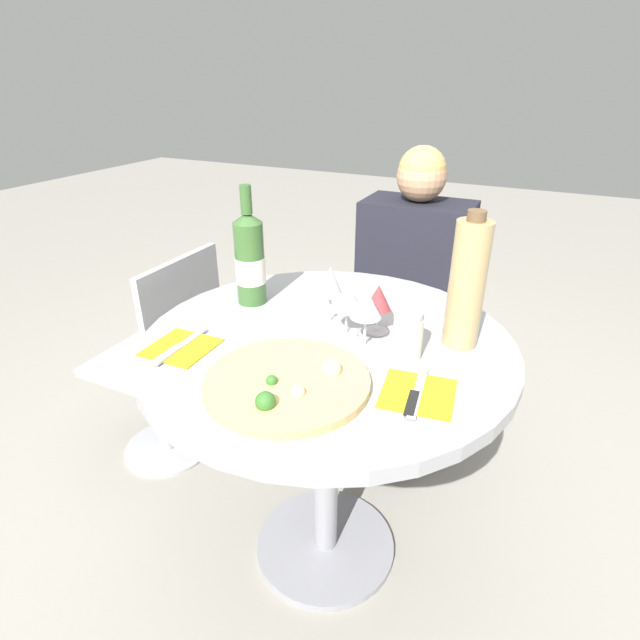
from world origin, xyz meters
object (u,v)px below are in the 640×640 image
dining_table (326,383)px  tall_carafe (467,284)px  chair_behind_diner (412,328)px  wine_bottle (250,259)px  pizza_large (288,382)px  chair_empty_side (166,366)px  seated_diner (403,322)px

dining_table → tall_carafe: 0.44m
chair_behind_diner → wine_bottle: wine_bottle is taller
chair_behind_diner → wine_bottle: size_ratio=2.48×
chair_behind_diner → wine_bottle: bearing=67.2°
dining_table → pizza_large: size_ratio=2.65×
chair_behind_diner → pizza_large: chair_behind_diner is taller
chair_empty_side → wine_bottle: size_ratio=2.48×
wine_bottle → tall_carafe: size_ratio=1.01×
seated_diner → wine_bottle: size_ratio=3.39×
dining_table → tall_carafe: (0.31, 0.12, 0.29)m
seated_diner → dining_table: bearing=89.2°
seated_diner → pizza_large: bearing=90.4°
chair_empty_side → tall_carafe: (1.02, -0.03, 0.52)m
pizza_large → tall_carafe: (0.29, 0.35, 0.15)m
chair_empty_side → pizza_large: size_ratio=2.34×
chair_empty_side → pizza_large: bearing=-117.5°
seated_diner → pizza_large: seated_diner is taller
chair_behind_diner → pizza_large: bearing=90.3°
dining_table → tall_carafe: bearing=21.5°
chair_empty_side → dining_table: bearing=-101.8°
dining_table → wine_bottle: size_ratio=2.80×
seated_diner → tall_carafe: 0.76m
chair_empty_side → wine_bottle: 0.65m
tall_carafe → dining_table: bearing=-158.5°
seated_diner → wine_bottle: seated_diner is taller
dining_table → seated_diner: bearing=89.2°
chair_behind_diner → chair_empty_side: bearing=43.1°
wine_bottle → tall_carafe: 0.60m
chair_empty_side → chair_behind_diner: bearing=-46.9°
chair_empty_side → wine_bottle: bearing=-95.3°
dining_table → chair_behind_diner: chair_behind_diner is taller
dining_table → pizza_large: (0.02, -0.23, 0.15)m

